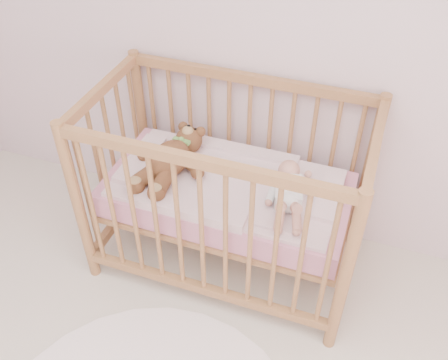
% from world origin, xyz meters
% --- Properties ---
extents(wall_back, '(4.00, 0.02, 2.70)m').
position_xyz_m(wall_back, '(0.00, 2.00, 1.35)').
color(wall_back, silver).
rests_on(wall_back, floor).
extents(crib, '(1.36, 0.76, 1.00)m').
position_xyz_m(crib, '(-0.13, 1.60, 0.50)').
color(crib, '#B1744B').
rests_on(crib, floor).
extents(mattress, '(1.22, 0.62, 0.13)m').
position_xyz_m(mattress, '(-0.13, 1.60, 0.49)').
color(mattress, pink).
rests_on(mattress, crib).
extents(blanket, '(1.10, 0.58, 0.06)m').
position_xyz_m(blanket, '(-0.13, 1.60, 0.56)').
color(blanket, pink).
rests_on(blanket, mattress).
extents(baby, '(0.34, 0.53, 0.12)m').
position_xyz_m(baby, '(0.18, 1.58, 0.64)').
color(baby, white).
rests_on(baby, blanket).
extents(teddy_bear, '(0.46, 0.61, 0.16)m').
position_xyz_m(teddy_bear, '(-0.43, 1.58, 0.65)').
color(teddy_bear, brown).
rests_on(teddy_bear, blanket).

